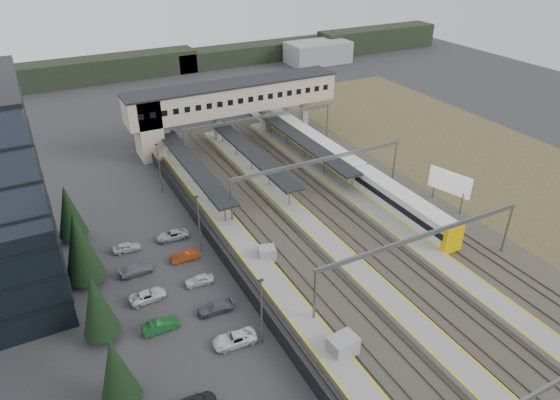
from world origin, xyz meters
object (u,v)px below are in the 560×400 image
billboard (450,183)px  relay_cabin_near (343,347)px  relay_cabin_far (267,254)px  train (326,153)px  footbridge (220,102)px

billboard → relay_cabin_near: bearing=-150.1°
relay_cabin_far → train: train is taller
relay_cabin_far → billboard: bearing=-0.5°
footbridge → relay_cabin_near: bearing=-99.8°
relay_cabin_far → billboard: size_ratio=0.39×
footbridge → train: footbridge is taller
relay_cabin_far → relay_cabin_near: bearing=-91.1°
relay_cabin_far → footbridge: 39.47m
train → footbridge: bearing=125.2°
relay_cabin_near → footbridge: (9.47, 55.08, 6.78)m
relay_cabin_near → footbridge: 56.30m
train → relay_cabin_near: bearing=-120.0°
relay_cabin_far → footbridge: (9.15, 37.75, 6.96)m
relay_cabin_near → billboard: size_ratio=0.46×
footbridge → train: bearing=-54.8°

